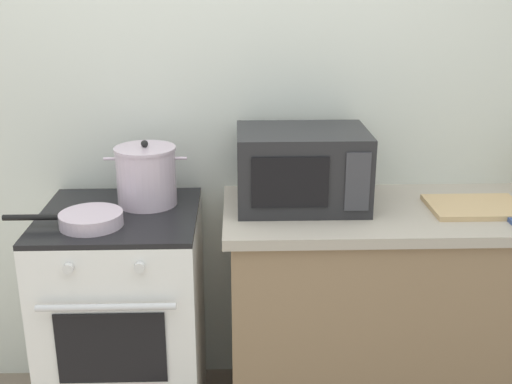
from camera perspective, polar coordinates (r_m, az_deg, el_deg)
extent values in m
cube|color=silver|center=(2.72, 2.40, 7.55)|extent=(4.40, 0.10, 2.50)
cube|color=#8C7051|center=(2.78, 15.34, -10.69)|extent=(1.64, 0.56, 0.88)
cube|color=#ADA393|center=(2.59, 16.20, -1.79)|extent=(1.70, 0.60, 0.04)
cube|color=white|center=(2.68, -11.51, -11.30)|extent=(0.60, 0.60, 0.90)
cube|color=black|center=(2.49, -12.19, -2.08)|extent=(0.60, 0.60, 0.02)
cube|color=black|center=(2.39, -12.80, -13.48)|extent=(0.39, 0.01, 0.28)
cylinder|color=silver|center=(2.28, -13.25, -9.99)|extent=(0.48, 0.02, 0.02)
cylinder|color=silver|center=(2.26, -16.43, -6.56)|extent=(0.04, 0.02, 0.04)
cylinder|color=silver|center=(2.21, -10.37, -6.64)|extent=(0.04, 0.02, 0.04)
cylinder|color=silver|center=(2.53, -9.76, 1.29)|extent=(0.23, 0.23, 0.22)
cylinder|color=silver|center=(2.50, -9.90, 3.83)|extent=(0.24, 0.24, 0.01)
sphere|color=black|center=(2.49, -9.93, 4.27)|extent=(0.03, 0.03, 0.03)
cylinder|color=silver|center=(2.53, -12.91, 2.91)|extent=(0.05, 0.01, 0.01)
cylinder|color=silver|center=(2.49, -6.75, 3.02)|extent=(0.05, 0.01, 0.01)
cylinder|color=silver|center=(2.38, -14.51, -2.37)|extent=(0.23, 0.23, 0.05)
cylinder|color=black|center=(2.43, -19.46, -2.15)|extent=(0.20, 0.02, 0.02)
cube|color=#232326|center=(2.48, 4.10, 2.16)|extent=(0.50, 0.36, 0.30)
cube|color=black|center=(2.30, 3.07, 0.85)|extent=(0.28, 0.01, 0.19)
cube|color=#38383D|center=(2.34, 9.07, 0.90)|extent=(0.09, 0.01, 0.22)
cube|color=tan|center=(2.61, 19.02, -1.27)|extent=(0.36, 0.26, 0.02)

